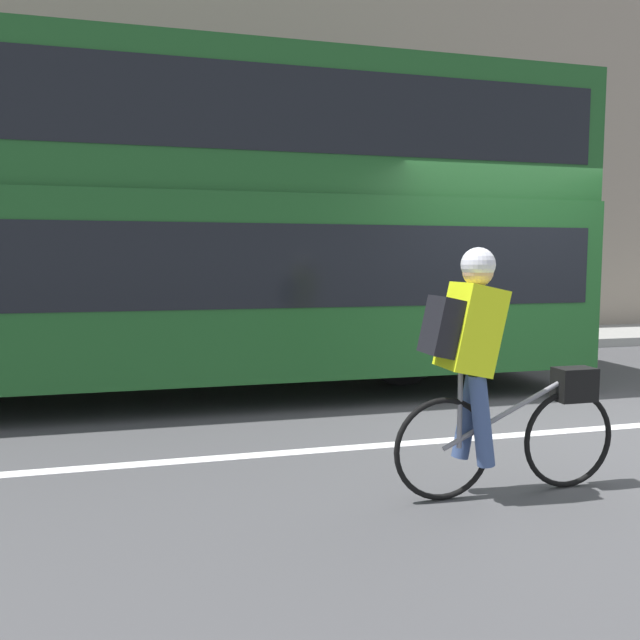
{
  "coord_description": "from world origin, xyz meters",
  "views": [
    {
      "loc": [
        -3.64,
        -4.8,
        1.5
      ],
      "look_at": [
        -2.33,
        0.31,
        1.0
      ],
      "focal_mm": 35.0,
      "sensor_mm": 36.0,
      "label": 1
    }
  ],
  "objects": [
    {
      "name": "trash_bin",
      "position": [
        2.08,
        5.27,
        0.6
      ],
      "size": [
        0.52,
        0.52,
        0.89
      ],
      "color": "#194C23",
      "rests_on": "sidewalk_curb"
    },
    {
      "name": "ground_plane",
      "position": [
        0.0,
        0.0,
        0.0
      ],
      "size": [
        80.0,
        80.0,
        0.0
      ],
      "primitive_type": "plane",
      "color": "#424244"
    },
    {
      "name": "cyclist_on_bike",
      "position": [
        -1.67,
        -1.31,
        0.86
      ],
      "size": [
        1.56,
        0.32,
        1.58
      ],
      "color": "black",
      "rests_on": "ground_plane"
    },
    {
      "name": "building_facade",
      "position": [
        0.0,
        6.54,
        3.71
      ],
      "size": [
        60.0,
        0.3,
        7.43
      ],
      "color": "gray",
      "rests_on": "ground_plane"
    },
    {
      "name": "bus",
      "position": [
        -3.88,
        2.28,
        2.0
      ],
      "size": [
        9.86,
        2.44,
        3.57
      ],
      "color": "black",
      "rests_on": "ground_plane"
    },
    {
      "name": "sidewalk_curb",
      "position": [
        0.0,
        5.38,
        0.08
      ],
      "size": [
        60.0,
        2.02,
        0.15
      ],
      "color": "gray",
      "rests_on": "ground_plane"
    },
    {
      "name": "road_center_line",
      "position": [
        0.0,
        -0.13,
        0.0
      ],
      "size": [
        50.0,
        0.14,
        0.01
      ],
      "primitive_type": "cube",
      "color": "silver",
      "rests_on": "ground_plane"
    }
  ]
}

